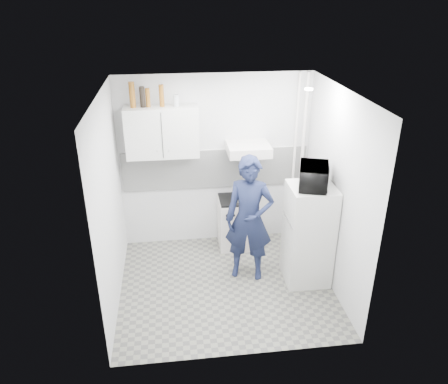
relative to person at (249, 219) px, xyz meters
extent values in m
plane|color=slate|center=(-0.34, -0.21, -0.87)|extent=(2.80, 2.80, 0.00)
plane|color=white|center=(-0.34, -0.21, 1.73)|extent=(2.80, 2.80, 0.00)
plane|color=silver|center=(-0.34, 1.04, 0.43)|extent=(2.80, 0.00, 2.80)
plane|color=silver|center=(-1.74, -0.21, 0.43)|extent=(0.00, 2.60, 2.60)
plane|color=silver|center=(1.06, -0.21, 0.43)|extent=(0.00, 2.60, 2.60)
imported|color=#161C39|center=(0.00, 0.00, 0.00)|extent=(0.73, 0.58, 1.75)
cube|color=silver|center=(-0.07, 0.79, -0.49)|extent=(0.48, 0.48, 0.77)
cube|color=silver|center=(0.76, -0.18, -0.18)|extent=(0.58, 0.58, 1.38)
cube|color=black|center=(-0.07, 0.79, -0.09)|extent=(0.46, 0.46, 0.03)
cylinder|color=silver|center=(0.02, 0.73, -0.02)|extent=(0.20, 0.20, 0.11)
imported|color=black|center=(0.76, -0.18, 0.65)|extent=(0.60, 0.49, 0.28)
cylinder|color=brown|center=(-1.45, 0.86, 1.50)|extent=(0.08, 0.08, 0.34)
cylinder|color=black|center=(-1.32, 0.86, 1.46)|extent=(0.07, 0.07, 0.27)
cylinder|color=brown|center=(-1.25, 0.86, 1.45)|extent=(0.06, 0.06, 0.25)
cylinder|color=brown|center=(-1.06, 0.86, 1.47)|extent=(0.07, 0.07, 0.29)
cylinder|color=#B2B7BC|center=(-0.87, 0.86, 1.40)|extent=(0.08, 0.08, 0.15)
cube|color=silver|center=(-1.09, 0.86, 0.98)|extent=(1.00, 0.35, 0.70)
cube|color=silver|center=(0.11, 0.79, 0.70)|extent=(0.60, 0.50, 0.14)
cube|color=white|center=(-0.34, 1.02, 0.33)|extent=(2.74, 0.03, 0.60)
cylinder|color=silver|center=(0.96, 0.96, 0.43)|extent=(0.05, 0.05, 2.60)
cylinder|color=silver|center=(0.84, 0.96, 0.43)|extent=(0.04, 0.04, 2.60)
cylinder|color=white|center=(0.66, -0.01, 1.70)|extent=(0.10, 0.10, 0.02)
camera|label=1|loc=(-0.96, -4.98, 2.77)|focal=35.00mm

